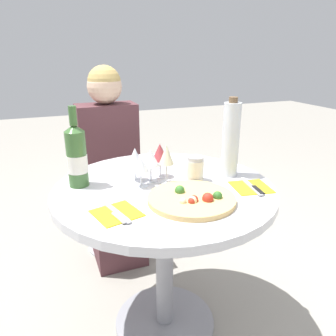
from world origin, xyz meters
TOP-DOWN VIEW (x-y plane):
  - ground_plane at (0.00, 0.00)m, footprint 12.00×12.00m
  - dining_table at (0.00, 0.00)m, footprint 0.94×0.94m
  - chair_behind_diner at (-0.08, 0.84)m, footprint 0.39×0.39m
  - seated_diner at (-0.08, 0.71)m, footprint 0.36×0.41m
  - pizza_large at (0.04, -0.18)m, footprint 0.34×0.34m
  - wine_bottle at (-0.34, 0.14)m, footprint 0.08×0.08m
  - tall_carafe at (0.32, 0.01)m, footprint 0.08×0.08m
  - sugar_shaker at (0.15, 0.01)m, footprint 0.08×0.08m
  - wine_glass_center at (-0.04, 0.07)m, footprint 0.08×0.08m
  - wine_glass_front_right at (0.02, 0.03)m, footprint 0.06×0.06m
  - wine_glass_back_right at (0.02, 0.11)m, footprint 0.07×0.07m
  - wine_glass_back_left at (-0.09, 0.11)m, footprint 0.07×0.07m
  - wine_glass_front_left at (-0.09, 0.03)m, footprint 0.07×0.07m
  - place_setting_left at (-0.25, -0.18)m, footprint 0.18×0.19m
  - place_setting_right at (0.33, -0.16)m, footprint 0.17×0.19m

SIDE VIEW (x-z plane):
  - ground_plane at x=0.00m, z-range 0.00..0.00m
  - chair_behind_diner at x=-0.08m, z-range -0.01..0.90m
  - seated_diner at x=-0.08m, z-range -0.04..1.17m
  - dining_table at x=0.00m, z-range 0.22..0.97m
  - place_setting_left at x=-0.25m, z-range 0.75..0.76m
  - place_setting_right at x=0.33m, z-range 0.75..0.76m
  - pizza_large at x=0.04m, z-range 0.74..0.79m
  - sugar_shaker at x=0.15m, z-range 0.75..0.86m
  - wine_glass_front_left at x=-0.09m, z-range 0.78..0.91m
  - wine_glass_center at x=-0.04m, z-range 0.78..0.93m
  - wine_glass_back_left at x=-0.09m, z-range 0.78..0.93m
  - wine_glass_back_right at x=0.02m, z-range 0.79..0.94m
  - wine_glass_front_right at x=0.02m, z-range 0.79..0.96m
  - wine_bottle at x=-0.34m, z-range 0.71..1.05m
  - tall_carafe at x=0.32m, z-range 0.74..1.10m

